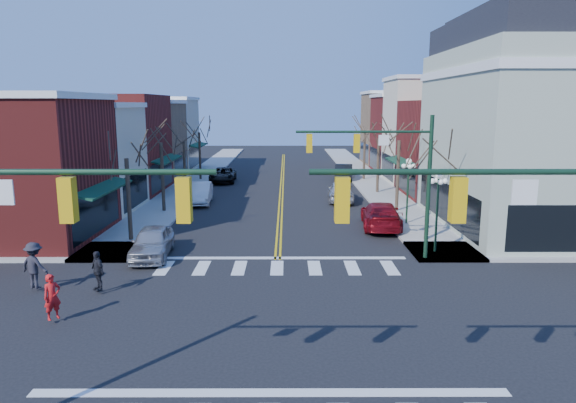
{
  "coord_description": "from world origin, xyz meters",
  "views": [
    {
      "loc": [
        0.46,
        -17.28,
        7.69
      ],
      "look_at": [
        0.53,
        8.49,
        2.8
      ],
      "focal_mm": 32.0,
      "sensor_mm": 36.0,
      "label": 1
    }
  ],
  "objects_px": {
    "car_left_mid": "(199,193)",
    "car_right_far": "(344,172)",
    "lamppost_midblock": "(408,180)",
    "victorian_corner": "(548,121)",
    "pedestrian_red_a": "(52,297)",
    "car_right_mid": "(341,191)",
    "car_right_near": "(381,215)",
    "pedestrian_dark_b": "(34,265)",
    "pedestrian_dark_a": "(98,271)",
    "car_left_far": "(223,175)",
    "lamppost_corner": "(438,198)",
    "car_left_near": "(152,242)"
  },
  "relations": [
    {
      "from": "car_left_mid",
      "to": "car_right_far",
      "type": "relative_size",
      "value": 0.99
    },
    {
      "from": "lamppost_midblock",
      "to": "car_left_mid",
      "type": "xyz_separation_m",
      "value": [
        -14.6,
        7.46,
        -2.14
      ]
    },
    {
      "from": "victorian_corner",
      "to": "car_left_mid",
      "type": "xyz_separation_m",
      "value": [
        -22.9,
        7.96,
        -5.84
      ]
    },
    {
      "from": "pedestrian_red_a",
      "to": "car_right_mid",
      "type": "bearing_deg",
      "value": 14.29
    },
    {
      "from": "car_right_near",
      "to": "car_right_mid",
      "type": "bearing_deg",
      "value": -74.71
    },
    {
      "from": "lamppost_midblock",
      "to": "car_right_mid",
      "type": "distance_m",
      "value": 9.16
    },
    {
      "from": "car_right_far",
      "to": "pedestrian_dark_b",
      "type": "distance_m",
      "value": 36.33
    },
    {
      "from": "car_right_near",
      "to": "pedestrian_dark_a",
      "type": "bearing_deg",
      "value": 44.99
    },
    {
      "from": "car_left_far",
      "to": "pedestrian_dark_b",
      "type": "distance_m",
      "value": 30.84
    },
    {
      "from": "lamppost_midblock",
      "to": "pedestrian_red_a",
      "type": "xyz_separation_m",
      "value": [
        -16.06,
        -15.04,
        -1.98
      ]
    },
    {
      "from": "victorian_corner",
      "to": "car_right_near",
      "type": "distance_m",
      "value": 11.67
    },
    {
      "from": "lamppost_corner",
      "to": "car_left_far",
      "type": "relative_size",
      "value": 0.82
    },
    {
      "from": "car_right_near",
      "to": "car_right_mid",
      "type": "relative_size",
      "value": 1.15
    },
    {
      "from": "car_right_mid",
      "to": "pedestrian_dark_a",
      "type": "height_order",
      "value": "pedestrian_dark_a"
    },
    {
      "from": "lamppost_corner",
      "to": "car_right_far",
      "type": "distance_m",
      "value": 27.17
    },
    {
      "from": "car_left_near",
      "to": "car_right_mid",
      "type": "xyz_separation_m",
      "value": [
        11.2,
        15.24,
        0.06
      ]
    },
    {
      "from": "victorian_corner",
      "to": "pedestrian_red_a",
      "type": "relative_size",
      "value": 8.58
    },
    {
      "from": "car_right_near",
      "to": "car_right_mid",
      "type": "distance_m",
      "value": 9.1
    },
    {
      "from": "car_left_far",
      "to": "car_right_far",
      "type": "bearing_deg",
      "value": 6.85
    },
    {
      "from": "lamppost_corner",
      "to": "pedestrian_dark_b",
      "type": "distance_m",
      "value": 19.07
    },
    {
      "from": "victorian_corner",
      "to": "pedestrian_dark_a",
      "type": "height_order",
      "value": "victorian_corner"
    },
    {
      "from": "pedestrian_dark_a",
      "to": "lamppost_corner",
      "type": "bearing_deg",
      "value": 66.17
    },
    {
      "from": "lamppost_corner",
      "to": "pedestrian_dark_a",
      "type": "distance_m",
      "value": 16.61
    },
    {
      "from": "car_left_mid",
      "to": "pedestrian_dark_b",
      "type": "height_order",
      "value": "pedestrian_dark_b"
    },
    {
      "from": "lamppost_midblock",
      "to": "car_right_near",
      "type": "xyz_separation_m",
      "value": [
        -1.8,
        -0.72,
        -2.14
      ]
    },
    {
      "from": "car_right_mid",
      "to": "car_right_near",
      "type": "bearing_deg",
      "value": 103.3
    },
    {
      "from": "lamppost_corner",
      "to": "lamppost_midblock",
      "type": "xyz_separation_m",
      "value": [
        0.0,
        6.5,
        0.0
      ]
    },
    {
      "from": "car_left_near",
      "to": "car_right_near",
      "type": "relative_size",
      "value": 0.81
    },
    {
      "from": "car_left_far",
      "to": "car_right_mid",
      "type": "bearing_deg",
      "value": -45.88
    },
    {
      "from": "victorian_corner",
      "to": "lamppost_midblock",
      "type": "relative_size",
      "value": 3.29
    },
    {
      "from": "car_right_near",
      "to": "car_right_far",
      "type": "height_order",
      "value": "car_right_far"
    },
    {
      "from": "car_left_mid",
      "to": "car_right_near",
      "type": "relative_size",
      "value": 0.87
    },
    {
      "from": "lamppost_midblock",
      "to": "car_left_mid",
      "type": "distance_m",
      "value": 16.53
    },
    {
      "from": "car_left_near",
      "to": "pedestrian_dark_a",
      "type": "height_order",
      "value": "pedestrian_dark_a"
    },
    {
      "from": "car_left_far",
      "to": "lamppost_corner",
      "type": "bearing_deg",
      "value": -62.35
    },
    {
      "from": "pedestrian_dark_a",
      "to": "car_left_near",
      "type": "bearing_deg",
      "value": 126.24
    },
    {
      "from": "lamppost_midblock",
      "to": "pedestrian_dark_b",
      "type": "relative_size",
      "value": 2.21
    },
    {
      "from": "lamppost_corner",
      "to": "car_right_near",
      "type": "xyz_separation_m",
      "value": [
        -1.8,
        5.78,
        -2.14
      ]
    },
    {
      "from": "car_left_near",
      "to": "car_left_mid",
      "type": "distance_m",
      "value": 14.46
    },
    {
      "from": "car_right_far",
      "to": "pedestrian_dark_a",
      "type": "height_order",
      "value": "pedestrian_dark_a"
    },
    {
      "from": "lamppost_corner",
      "to": "car_left_far",
      "type": "xyz_separation_m",
      "value": [
        -14.14,
        25.19,
        -2.23
      ]
    },
    {
      "from": "car_left_mid",
      "to": "car_right_mid",
      "type": "height_order",
      "value": "car_right_mid"
    },
    {
      "from": "car_left_far",
      "to": "pedestrian_dark_b",
      "type": "height_order",
      "value": "pedestrian_dark_b"
    },
    {
      "from": "lamppost_midblock",
      "to": "car_right_near",
      "type": "height_order",
      "value": "lamppost_midblock"
    },
    {
      "from": "car_right_far",
      "to": "pedestrian_red_a",
      "type": "xyz_separation_m",
      "value": [
        -14.26,
        -35.57,
        0.15
      ]
    },
    {
      "from": "car_left_far",
      "to": "car_left_near",
      "type": "bearing_deg",
      "value": -92.69
    },
    {
      "from": "car_left_far",
      "to": "pedestrian_dark_b",
      "type": "bearing_deg",
      "value": -99.23
    },
    {
      "from": "pedestrian_red_a",
      "to": "pedestrian_dark_b",
      "type": "bearing_deg",
      "value": 77.03
    },
    {
      "from": "pedestrian_dark_a",
      "to": "pedestrian_dark_b",
      "type": "xyz_separation_m",
      "value": [
        -2.7,
        0.26,
        0.15
      ]
    },
    {
      "from": "car_right_near",
      "to": "pedestrian_red_a",
      "type": "distance_m",
      "value": 20.21
    }
  ]
}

